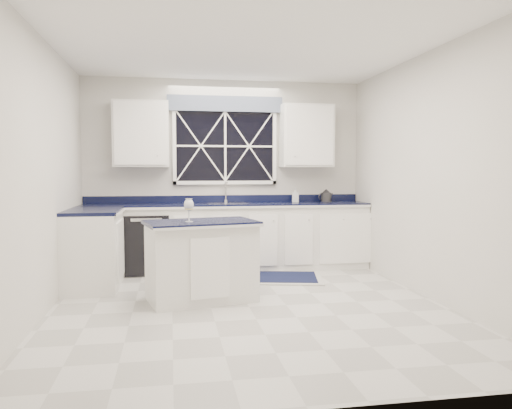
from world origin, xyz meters
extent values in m
plane|color=beige|center=(0.00, 0.00, 0.00)|extent=(4.50, 4.50, 0.00)
cube|color=silver|center=(0.00, 2.25, 1.35)|extent=(4.00, 0.10, 2.70)
cube|color=silver|center=(0.00, 1.95, 0.45)|extent=(3.98, 0.60, 0.90)
cube|color=silver|center=(-1.70, 1.15, 0.45)|extent=(0.60, 1.00, 0.90)
cube|color=black|center=(0.00, 1.95, 0.92)|extent=(3.98, 0.64, 0.04)
cube|color=black|center=(-1.10, 1.95, 0.41)|extent=(0.60, 0.58, 0.82)
cube|color=black|center=(0.00, 2.22, 1.75)|extent=(1.40, 0.02, 1.00)
cube|color=slate|center=(0.00, 2.16, 2.35)|extent=(1.65, 0.04, 0.22)
cube|color=silver|center=(-1.18, 2.08, 1.90)|extent=(0.75, 0.34, 0.90)
cube|color=silver|center=(1.18, 2.08, 1.90)|extent=(0.75, 0.34, 0.90)
cylinder|color=#B7B7B9|center=(0.00, 2.17, 0.96)|extent=(0.05, 0.05, 0.04)
cylinder|color=#B7B7B9|center=(0.00, 2.17, 1.10)|extent=(0.02, 0.02, 0.28)
cylinder|color=#B7B7B9|center=(0.00, 2.08, 1.23)|extent=(0.02, 0.18, 0.02)
cube|color=silver|center=(-0.47, 0.35, 0.41)|extent=(1.21, 0.87, 0.83)
cube|color=black|center=(-0.47, 0.35, 0.84)|extent=(1.28, 0.93, 0.04)
cube|color=#B5B4AF|center=(0.48, 1.30, 0.01)|extent=(1.50, 1.09, 0.01)
cube|color=#111438|center=(0.48, 1.30, 0.02)|extent=(1.32, 0.91, 0.01)
cylinder|color=#303032|center=(1.48, 2.07, 1.01)|extent=(0.20, 0.20, 0.13)
cone|color=#303032|center=(1.48, 2.07, 1.10)|extent=(0.17, 0.17, 0.06)
torus|color=#303032|center=(1.40, 2.04, 1.02)|extent=(0.11, 0.05, 0.11)
cylinder|color=#303032|center=(1.57, 2.10, 1.02)|extent=(0.07, 0.04, 0.09)
cylinder|color=silver|center=(-0.60, 0.28, 0.87)|extent=(0.08, 0.08, 0.01)
cylinder|color=silver|center=(-0.60, 0.28, 0.94)|extent=(0.01, 0.01, 0.13)
ellipsoid|color=silver|center=(-0.60, 0.28, 1.04)|extent=(0.10, 0.10, 0.13)
cylinder|color=#D9CF73|center=(-0.60, 0.28, 1.02)|extent=(0.09, 0.09, 0.06)
imported|color=silver|center=(1.01, 2.07, 1.04)|extent=(0.11, 0.11, 0.20)
camera|label=1|loc=(-0.78, -4.99, 1.41)|focal=35.00mm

